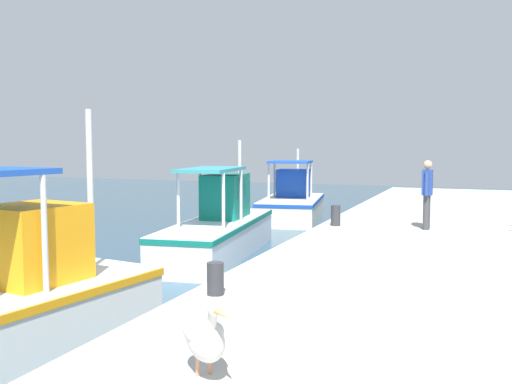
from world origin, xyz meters
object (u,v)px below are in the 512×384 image
Objects in this scene: fishing_boat_fourth at (292,203)px; fishing_boat_second at (5,305)px; fishing_boat_third at (219,229)px; fisherman_standing at (427,192)px; pelican at (205,334)px; mooring_bollard_second at (215,279)px; mooring_bollard_third at (336,215)px.

fishing_boat_second is at bearing -178.04° from fishing_boat_fourth.
fishing_boat_fourth is at bearing 2.09° from fishing_boat_third.
fishing_boat_third is 5.44m from fisherman_standing.
fishing_boat_second reaches higher than fishing_boat_third.
pelican is 1.77× the size of mooring_bollard_second.
fisherman_standing is (-6.04, -5.45, 1.09)m from fishing_boat_fourth.
mooring_bollard_third is (10.10, 1.14, -0.13)m from pelican.
mooring_bollard_second is at bearing -64.96° from fishing_boat_second.
fishing_boat_fourth is at bearing 26.92° from mooring_bollard_third.
fishing_boat_third is at bearing 24.41° from mooring_bollard_second.
fisherman_standing reaches higher than pelican.
fishing_boat_second is 2.95m from mooring_bollard_second.
pelican is 10.17m from mooring_bollard_third.
fishing_boat_second reaches higher than fishing_boat_fourth.
fishing_boat_second is at bearing 115.04° from mooring_bollard_second.
fishing_boat_third is 1.24× the size of fishing_boat_fourth.
mooring_bollard_second is at bearing 180.00° from mooring_bollard_third.
fishing_boat_fourth is 2.86× the size of fisherman_standing.
fisherman_standing is (10.31, -1.14, 0.56)m from pelican.
pelican is (-9.07, -4.05, 0.49)m from fishing_boat_third.
fishing_boat_second is 9.06× the size of mooring_bollard_third.
fishing_boat_second reaches higher than mooring_bollard_second.
fishing_boat_third reaches higher than fisherman_standing.
pelican is 1.53× the size of mooring_bollard_third.
fishing_boat_second is 0.98× the size of fishing_boat_fourth.
mooring_bollard_third is at bearing -153.08° from fishing_boat_fourth.
fishing_boat_fourth is 7.01m from mooring_bollard_third.
fishing_boat_second is 5.91× the size of pelican.
mooring_bollard_second is (-6.40, -2.91, 0.33)m from fishing_boat_third.
fishing_boat_second is 2.81× the size of fisherman_standing.
fishing_boat_fourth is at bearing 13.05° from mooring_bollard_second.
fishing_boat_third is 7.28m from fishing_boat_fourth.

